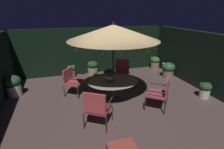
{
  "coord_description": "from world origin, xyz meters",
  "views": [
    {
      "loc": [
        -1.6,
        -5.06,
        2.91
      ],
      "look_at": [
        0.04,
        0.18,
        0.88
      ],
      "focal_mm": 27.85,
      "sensor_mm": 36.0,
      "label": 1
    }
  ],
  "objects": [
    {
      "name": "patio_chair_east",
      "position": [
        -0.82,
        -1.26,
        0.61
      ],
      "size": [
        0.85,
        0.83,
        1.05
      ],
      "color": "#2D2A2D",
      "rests_on": "ground_plane"
    },
    {
      "name": "potted_plant_right_far",
      "position": [
        -0.11,
        2.81,
        0.34
      ],
      "size": [
        0.51,
        0.51,
        0.65
      ],
      "color": "tan",
      "rests_on": "ground_plane"
    },
    {
      "name": "patio_dining_table",
      "position": [
        0.04,
        0.04,
        0.59
      ],
      "size": [
        1.7,
        1.39,
        0.7
      ],
      "color": "#2A2E33",
      "rests_on": "ground_plane"
    },
    {
      "name": "hedge_backdrop_rear",
      "position": [
        0.0,
        3.18,
        1.08
      ],
      "size": [
        7.63,
        0.3,
        2.16
      ],
      "primitive_type": "cube",
      "color": "black",
      "rests_on": "ground_plane"
    },
    {
      "name": "potted_plant_front_corner",
      "position": [
        3.14,
        1.4,
        0.37
      ],
      "size": [
        0.59,
        0.59,
        0.68
      ],
      "color": "olive",
      "rests_on": "ground_plane"
    },
    {
      "name": "potted_plant_left_near",
      "position": [
        3.18,
        2.63,
        0.34
      ],
      "size": [
        0.46,
        0.46,
        0.65
      ],
      "color": "#8C6D4D",
      "rests_on": "ground_plane"
    },
    {
      "name": "potted_plant_back_right",
      "position": [
        1.29,
        2.62,
        0.29
      ],
      "size": [
        0.48,
        0.48,
        0.59
      ],
      "color": "beige",
      "rests_on": "ground_plane"
    },
    {
      "name": "patio_chair_northeast",
      "position": [
        -1.25,
        0.91,
        0.57
      ],
      "size": [
        0.83,
        0.85,
        0.96
      ],
      "color": "#2D2831",
      "rests_on": "ground_plane"
    },
    {
      "name": "ground_plane",
      "position": [
        0.0,
        0.0,
        -0.01
      ],
      "size": [
        7.63,
        6.66,
        0.02
      ],
      "primitive_type": "cube",
      "color": "brown"
    },
    {
      "name": "potted_plant_back_left",
      "position": [
        -1.14,
        2.66,
        0.3
      ],
      "size": [
        0.37,
        0.37,
        0.57
      ],
      "color": "#AB6344",
      "rests_on": "ground_plane"
    },
    {
      "name": "patio_chair_north",
      "position": [
        0.84,
        1.38,
        0.56
      ],
      "size": [
        0.85,
        0.85,
        0.98
      ],
      "color": "#2C2C34",
      "rests_on": "ground_plane"
    },
    {
      "name": "hedge_backdrop_right",
      "position": [
        3.67,
        0.0,
        1.08
      ],
      "size": [
        0.3,
        6.66,
        2.16
      ],
      "primitive_type": "cube",
      "color": "black",
      "rests_on": "ground_plane"
    },
    {
      "name": "ottoman_footrest",
      "position": [
        -0.6,
        -2.56,
        0.36
      ],
      "size": [
        0.56,
        0.43,
        0.42
      ],
      "color": "#2E2930",
      "rests_on": "ground_plane"
    },
    {
      "name": "patio_chair_southeast",
      "position": [
        1.25,
        -0.95,
        0.6
      ],
      "size": [
        0.86,
        0.86,
        1.05
      ],
      "color": "#2C2A2C",
      "rests_on": "ground_plane"
    },
    {
      "name": "patio_umbrella",
      "position": [
        0.04,
        0.04,
        2.28
      ],
      "size": [
        2.82,
        2.82,
        2.6
      ],
      "color": "#312831",
      "rests_on": "ground_plane"
    },
    {
      "name": "potted_plant_right_near",
      "position": [
        3.17,
        -0.76,
        0.31
      ],
      "size": [
        0.42,
        0.42,
        0.56
      ],
      "color": "silver",
      "rests_on": "ground_plane"
    },
    {
      "name": "centerpiece_planter",
      "position": [
        -0.1,
        0.05,
        0.96
      ],
      "size": [
        0.37,
        0.37,
        0.45
      ],
      "color": "beige",
      "rests_on": "patio_dining_table"
    },
    {
      "name": "potted_plant_left_far",
      "position": [
        -3.28,
        1.39,
        0.41
      ],
      "size": [
        0.57,
        0.57,
        0.77
      ],
      "color": "beige",
      "rests_on": "ground_plane"
    }
  ]
}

